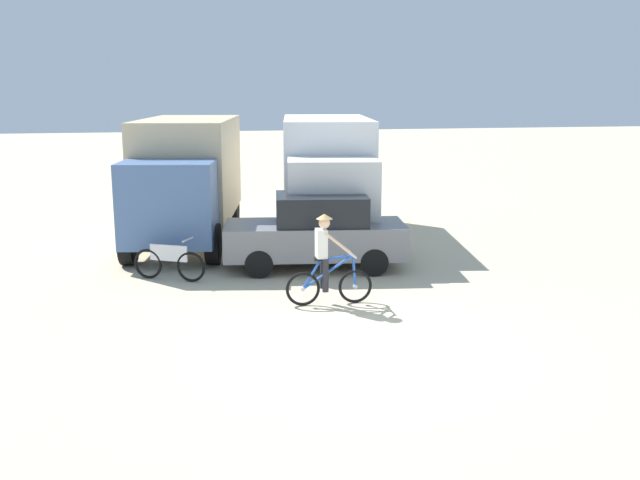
{
  "coord_description": "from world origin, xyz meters",
  "views": [
    {
      "loc": [
        -2.89,
        -11.0,
        4.21
      ],
      "look_at": [
        -0.03,
        3.27,
        1.1
      ],
      "focal_mm": 40.3,
      "sensor_mm": 36.0,
      "label": 1
    }
  ],
  "objects_px": {
    "bicycle_spare": "(169,263)",
    "box_truck_tan_camper": "(187,174)",
    "box_truck_avon_van": "(327,172)",
    "cyclist_orange_shirt": "(326,263)",
    "sedan_parked": "(317,232)"
  },
  "relations": [
    {
      "from": "box_truck_tan_camper",
      "to": "cyclist_orange_shirt",
      "type": "height_order",
      "value": "box_truck_tan_camper"
    },
    {
      "from": "sedan_parked",
      "to": "bicycle_spare",
      "type": "relative_size",
      "value": 2.81
    },
    {
      "from": "box_truck_avon_van",
      "to": "bicycle_spare",
      "type": "height_order",
      "value": "box_truck_avon_van"
    },
    {
      "from": "bicycle_spare",
      "to": "box_truck_tan_camper",
      "type": "bearing_deg",
      "value": 83.04
    },
    {
      "from": "bicycle_spare",
      "to": "cyclist_orange_shirt",
      "type": "bearing_deg",
      "value": -39.08
    },
    {
      "from": "box_truck_avon_van",
      "to": "bicycle_spare",
      "type": "distance_m",
      "value": 6.1
    },
    {
      "from": "sedan_parked",
      "to": "bicycle_spare",
      "type": "height_order",
      "value": "sedan_parked"
    },
    {
      "from": "box_truck_avon_van",
      "to": "sedan_parked",
      "type": "bearing_deg",
      "value": -105.73
    },
    {
      "from": "bicycle_spare",
      "to": "sedan_parked",
      "type": "bearing_deg",
      "value": 7.15
    },
    {
      "from": "cyclist_orange_shirt",
      "to": "box_truck_avon_van",
      "type": "bearing_deg",
      "value": 77.99
    },
    {
      "from": "cyclist_orange_shirt",
      "to": "box_truck_tan_camper",
      "type": "bearing_deg",
      "value": 110.88
    },
    {
      "from": "box_truck_tan_camper",
      "to": "cyclist_orange_shirt",
      "type": "relative_size",
      "value": 3.87
    },
    {
      "from": "box_truck_tan_camper",
      "to": "box_truck_avon_van",
      "type": "relative_size",
      "value": 1.0
    },
    {
      "from": "box_truck_avon_van",
      "to": "bicycle_spare",
      "type": "relative_size",
      "value": 4.49
    },
    {
      "from": "cyclist_orange_shirt",
      "to": "bicycle_spare",
      "type": "height_order",
      "value": "cyclist_orange_shirt"
    }
  ]
}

